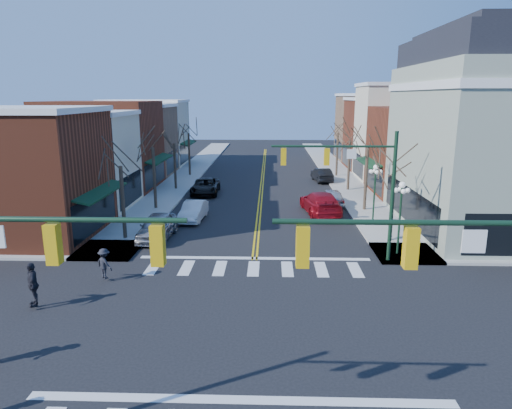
# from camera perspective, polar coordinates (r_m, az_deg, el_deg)

# --- Properties ---
(ground) EXTENTS (160.00, 160.00, 0.00)m
(ground) POSITION_cam_1_polar(r_m,az_deg,el_deg) (18.91, -1.02, -14.89)
(ground) COLOR black
(ground) RESTS_ON ground
(sidewalk_left) EXTENTS (3.50, 70.00, 0.15)m
(sidewalk_left) POSITION_cam_1_polar(r_m,az_deg,el_deg) (38.90, -12.54, -0.14)
(sidewalk_left) COLOR #9E9B93
(sidewalk_left) RESTS_ON ground
(sidewalk_right) EXTENTS (3.50, 70.00, 0.15)m
(sidewalk_right) POSITION_cam_1_polar(r_m,az_deg,el_deg) (38.51, 13.59, -0.33)
(sidewalk_right) COLOR #9E9B93
(sidewalk_right) RESTS_ON ground
(bldg_left_brick_a) EXTENTS (10.00, 8.50, 8.00)m
(bldg_left_brick_a) POSITION_cam_1_polar(r_m,az_deg,el_deg) (33.13, -27.85, 3.23)
(bldg_left_brick_a) COLOR maroon
(bldg_left_brick_a) RESTS_ON ground
(bldg_left_stucco_a) EXTENTS (10.00, 7.00, 7.50)m
(bldg_left_stucco_a) POSITION_cam_1_polar(r_m,az_deg,el_deg) (40.00, -22.43, 4.90)
(bldg_left_stucco_a) COLOR beige
(bldg_left_stucco_a) RESTS_ON ground
(bldg_left_brick_b) EXTENTS (10.00, 9.00, 8.50)m
(bldg_left_brick_b) POSITION_cam_1_polar(r_m,az_deg,el_deg) (47.30, -18.58, 6.99)
(bldg_left_brick_b) COLOR maroon
(bldg_left_brick_b) RESTS_ON ground
(bldg_left_tan) EXTENTS (10.00, 7.50, 7.80)m
(bldg_left_tan) POSITION_cam_1_polar(r_m,az_deg,el_deg) (55.10, -15.61, 7.64)
(bldg_left_tan) COLOR #957052
(bldg_left_tan) RESTS_ON ground
(bldg_left_stucco_b) EXTENTS (10.00, 8.00, 8.20)m
(bldg_left_stucco_b) POSITION_cam_1_polar(r_m,az_deg,el_deg) (62.50, -13.52, 8.57)
(bldg_left_stucco_b) COLOR beige
(bldg_left_stucco_b) RESTS_ON ground
(bldg_right_brick_a) EXTENTS (10.00, 8.50, 8.00)m
(bldg_right_brick_a) POSITION_cam_1_polar(r_m,az_deg,el_deg) (45.11, 20.87, 6.21)
(bldg_right_brick_a) COLOR maroon
(bldg_right_brick_a) RESTS_ON ground
(bldg_right_stucco) EXTENTS (10.00, 7.00, 10.00)m
(bldg_right_stucco) POSITION_cam_1_polar(r_m,az_deg,el_deg) (52.38, 18.24, 8.39)
(bldg_right_stucco) COLOR beige
(bldg_right_stucco) RESTS_ON ground
(bldg_right_brick_b) EXTENTS (10.00, 8.00, 8.50)m
(bldg_right_brick_b) POSITION_cam_1_polar(r_m,az_deg,el_deg) (59.65, 16.19, 8.34)
(bldg_right_brick_b) COLOR maroon
(bldg_right_brick_b) RESTS_ON ground
(bldg_right_tan) EXTENTS (10.00, 8.00, 9.00)m
(bldg_right_tan) POSITION_cam_1_polar(r_m,az_deg,el_deg) (67.39, 14.54, 9.18)
(bldg_right_tan) COLOR #957052
(bldg_right_tan) RESTS_ON ground
(victorian_corner) EXTENTS (12.25, 14.25, 13.30)m
(victorian_corner) POSITION_cam_1_polar(r_m,az_deg,el_deg) (34.92, 28.73, 7.99)
(victorian_corner) COLOR gray
(victorian_corner) RESTS_ON ground
(traffic_mast_near_right) EXTENTS (6.60, 0.28, 7.20)m
(traffic_mast_near_right) POSITION_cam_1_polar(r_m,az_deg,el_deg) (11.19, 26.92, -10.46)
(traffic_mast_near_right) COLOR #14331E
(traffic_mast_near_right) RESTS_ON ground
(traffic_mast_far_right) EXTENTS (6.60, 0.28, 7.20)m
(traffic_mast_far_right) POSITION_cam_1_polar(r_m,az_deg,el_deg) (24.85, 12.69, 3.21)
(traffic_mast_far_right) COLOR #14331E
(traffic_mast_far_right) RESTS_ON ground
(lamppost_corner) EXTENTS (0.36, 0.36, 4.33)m
(lamppost_corner) POSITION_cam_1_polar(r_m,az_deg,el_deg) (26.86, 17.63, -0.15)
(lamppost_corner) COLOR #14331E
(lamppost_corner) RESTS_ON ground
(lamppost_midblock) EXTENTS (0.36, 0.36, 4.33)m
(lamppost_midblock) POSITION_cam_1_polar(r_m,az_deg,el_deg) (33.02, 14.64, 2.49)
(lamppost_midblock) COLOR #14331E
(lamppost_midblock) RESTS_ON ground
(tree_left_a) EXTENTS (0.24, 0.24, 4.76)m
(tree_left_a) POSITION_cam_1_polar(r_m,az_deg,el_deg) (29.87, -16.29, 0.12)
(tree_left_a) COLOR #382B21
(tree_left_a) RESTS_ON ground
(tree_left_b) EXTENTS (0.24, 0.24, 5.04)m
(tree_left_b) POSITION_cam_1_polar(r_m,az_deg,el_deg) (37.37, -12.58, 3.15)
(tree_left_b) COLOR #382B21
(tree_left_b) RESTS_ON ground
(tree_left_c) EXTENTS (0.24, 0.24, 4.55)m
(tree_left_c) POSITION_cam_1_polar(r_m,az_deg,el_deg) (45.10, -10.09, 4.66)
(tree_left_c) COLOR #382B21
(tree_left_c) RESTS_ON ground
(tree_left_d) EXTENTS (0.24, 0.24, 4.90)m
(tree_left_d) POSITION_cam_1_polar(r_m,az_deg,el_deg) (52.85, -8.34, 6.18)
(tree_left_d) COLOR #382B21
(tree_left_d) RESTS_ON ground
(tree_right_a) EXTENTS (0.24, 0.24, 4.62)m
(tree_right_a) POSITION_cam_1_polar(r_m,az_deg,el_deg) (29.40, 16.63, -0.25)
(tree_right_a) COLOR #382B21
(tree_right_a) RESTS_ON ground
(tree_right_b) EXTENTS (0.24, 0.24, 5.18)m
(tree_right_b) POSITION_cam_1_polar(r_m,az_deg,el_deg) (36.97, 13.58, 3.10)
(tree_right_b) COLOR #382B21
(tree_right_b) RESTS_ON ground
(tree_right_c) EXTENTS (0.24, 0.24, 4.83)m
(tree_right_c) POSITION_cam_1_polar(r_m,az_deg,el_deg) (44.76, 11.53, 4.71)
(tree_right_c) COLOR #382B21
(tree_right_c) RESTS_ON ground
(tree_right_d) EXTENTS (0.24, 0.24, 4.97)m
(tree_right_d) POSITION_cam_1_polar(r_m,az_deg,el_deg) (52.58, 10.10, 6.11)
(tree_right_d) COLOR #382B21
(tree_right_d) RESTS_ON ground
(car_left_near) EXTENTS (2.02, 4.72, 1.59)m
(car_left_near) POSITION_cam_1_polar(r_m,az_deg,el_deg) (30.01, -12.26, -2.71)
(car_left_near) COLOR #B4B3B8
(car_left_near) RESTS_ON ground
(car_left_mid) EXTENTS (1.72, 4.27, 1.38)m
(car_left_mid) POSITION_cam_1_polar(r_m,az_deg,el_deg) (34.03, -7.81, -0.80)
(car_left_mid) COLOR silver
(car_left_mid) RESTS_ON ground
(car_left_far) EXTENTS (2.53, 5.28, 1.45)m
(car_left_far) POSITION_cam_1_polar(r_m,az_deg,el_deg) (42.96, -6.34, 2.26)
(car_left_far) COLOR black
(car_left_far) RESTS_ON ground
(car_right_near) EXTENTS (3.17, 6.18, 1.72)m
(car_right_near) POSITION_cam_1_polar(r_m,az_deg,el_deg) (35.93, 8.07, 0.22)
(car_right_near) COLOR maroon
(car_right_near) RESTS_ON ground
(car_right_mid) EXTENTS (1.81, 4.27, 1.44)m
(car_right_mid) POSITION_cam_1_polar(r_m,az_deg,el_deg) (38.73, 9.47, 0.92)
(car_right_mid) COLOR #B1B1B5
(car_right_mid) RESTS_ON ground
(car_right_far) EXTENTS (2.10, 4.56, 1.45)m
(car_right_far) POSITION_cam_1_polar(r_m,az_deg,el_deg) (49.60, 8.22, 3.70)
(car_right_far) COLOR black
(car_right_far) RESTS_ON ground
(pedestrian_dark_a) EXTENTS (0.95, 1.23, 1.95)m
(pedestrian_dark_a) POSITION_cam_1_polar(r_m,az_deg,el_deg) (21.98, -26.12, -8.94)
(pedestrian_dark_a) COLOR black
(pedestrian_dark_a) RESTS_ON sidewalk_left
(pedestrian_dark_b) EXTENTS (1.15, 1.03, 1.54)m
(pedestrian_dark_b) POSITION_cam_1_polar(r_m,az_deg,el_deg) (23.87, -18.42, -7.01)
(pedestrian_dark_b) COLOR black
(pedestrian_dark_b) RESTS_ON sidewalk_left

